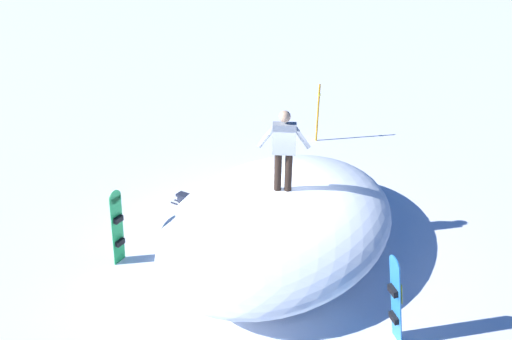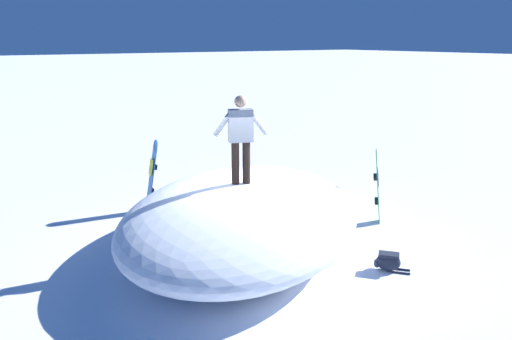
{
  "view_description": "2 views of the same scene",
  "coord_description": "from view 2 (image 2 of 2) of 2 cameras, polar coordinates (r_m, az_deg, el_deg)",
  "views": [
    {
      "loc": [
        -2.74,
        -6.52,
        5.25
      ],
      "look_at": [
        -0.37,
        -0.03,
        1.85
      ],
      "focal_mm": 29.85,
      "sensor_mm": 36.0,
      "label": 1
    },
    {
      "loc": [
        4.78,
        7.24,
        3.82
      ],
      "look_at": [
        0.01,
        0.24,
        1.53
      ],
      "focal_mm": 34.12,
      "sensor_mm": 36.0,
      "label": 2
    }
  ],
  "objects": [
    {
      "name": "snowboard_primary_upright",
      "position": [
        10.59,
        14.03,
        -1.7
      ],
      "size": [
        0.33,
        0.32,
        1.61
      ],
      "color": "#1E8C47",
      "rests_on": "ground"
    },
    {
      "name": "backpack_near",
      "position": [
        8.69,
        15.19,
        -10.31
      ],
      "size": [
        0.52,
        0.58,
        0.32
      ],
      "color": "#1E2333",
      "rests_on": "ground"
    },
    {
      "name": "snowboarder_standing",
      "position": [
        8.64,
        -1.81,
        4.2
      ],
      "size": [
        0.93,
        0.48,
        1.6
      ],
      "color": "black",
      "rests_on": "snow_mound"
    },
    {
      "name": "snowboard_secondary_upright",
      "position": [
        11.22,
        -12.09,
        -0.54
      ],
      "size": [
        0.35,
        0.3,
        1.64
      ],
      "color": "#2672BF",
      "rests_on": "ground"
    },
    {
      "name": "ground",
      "position": [
        9.48,
        -0.81,
        -8.61
      ],
      "size": [
        240.0,
        240.0,
        0.0
      ],
      "primitive_type": "plane",
      "color": "white"
    },
    {
      "name": "snow_mound",
      "position": [
        9.05,
        -1.62,
        -5.46
      ],
      "size": [
        7.11,
        6.89,
        1.27
      ],
      "primitive_type": "ellipsoid",
      "rotation": [
        0.0,
        0.0,
        0.69
      ],
      "color": "white",
      "rests_on": "ground"
    }
  ]
}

